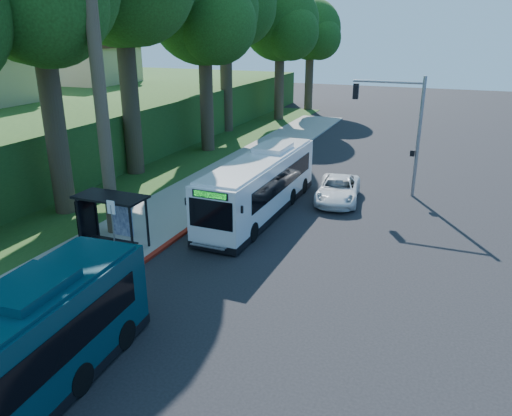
% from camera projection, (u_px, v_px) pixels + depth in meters
% --- Properties ---
extents(ground, '(140.00, 140.00, 0.00)m').
position_uv_depth(ground, '(282.00, 247.00, 22.93)').
color(ground, black).
rests_on(ground, ground).
extents(sidewalk, '(4.50, 70.00, 0.12)m').
position_uv_depth(sidewalk, '(147.00, 224.00, 25.47)').
color(sidewalk, gray).
rests_on(sidewalk, ground).
extents(red_curb, '(0.25, 30.00, 0.13)m').
position_uv_depth(red_curb, '(140.00, 264.00, 21.17)').
color(red_curb, maroon).
rests_on(red_curb, ground).
extents(grass_verge, '(8.00, 70.00, 0.06)m').
position_uv_depth(grass_verge, '(116.00, 185.00, 31.85)').
color(grass_verge, '#234719').
rests_on(grass_verge, ground).
extents(bus_shelter, '(3.20, 1.51, 2.55)m').
position_uv_depth(bus_shelter, '(109.00, 210.00, 22.37)').
color(bus_shelter, black).
rests_on(bus_shelter, ground).
extents(stop_sign_pole, '(0.35, 0.06, 3.17)m').
position_uv_depth(stop_sign_pole, '(113.00, 227.00, 19.75)').
color(stop_sign_pole, gray).
rests_on(stop_sign_pole, ground).
extents(traffic_signal_pole, '(4.10, 0.30, 7.00)m').
position_uv_depth(traffic_signal_pole, '(402.00, 121.00, 28.81)').
color(traffic_signal_pole, gray).
rests_on(traffic_signal_pole, ground).
extents(hillside_backdrop, '(24.00, 60.00, 8.80)m').
position_uv_depth(hillside_backdrop, '(60.00, 112.00, 44.51)').
color(hillside_backdrop, '#234719').
rests_on(hillside_backdrop, ground).
extents(tree_2, '(8.82, 8.40, 15.12)m').
position_uv_depth(tree_2, '(205.00, 14.00, 37.48)').
color(tree_2, '#382B1E').
rests_on(tree_2, ground).
extents(tree_4, '(8.40, 8.00, 14.14)m').
position_uv_depth(tree_4, '(281.00, 26.00, 51.52)').
color(tree_4, '#382B1E').
rests_on(tree_4, ground).
extents(tree_5, '(7.35, 7.00, 12.86)m').
position_uv_depth(tree_5, '(311.00, 33.00, 58.41)').
color(tree_5, '#382B1E').
rests_on(tree_5, ground).
extents(white_bus, '(2.58, 11.38, 3.38)m').
position_uv_depth(white_bus, '(261.00, 184.00, 26.69)').
color(white_bus, silver).
rests_on(white_bus, ground).
extents(pickup, '(2.94, 5.27, 1.39)m').
position_uv_depth(pickup, '(338.00, 189.00, 28.86)').
color(pickup, silver).
rests_on(pickup, ground).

